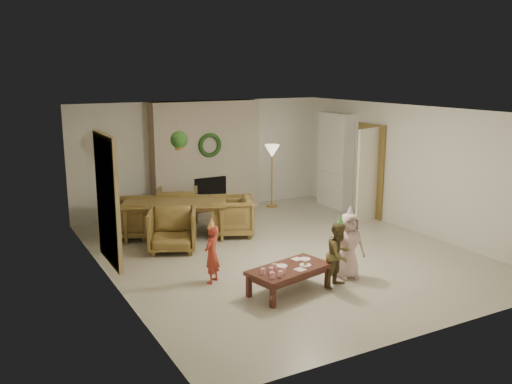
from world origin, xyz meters
TOP-DOWN VIEW (x-y plane):
  - floor at (0.00, 0.00)m, footprint 7.00×7.00m
  - ceiling at (0.00, 0.00)m, footprint 7.00×7.00m
  - wall_back at (0.00, 3.50)m, footprint 7.00×0.00m
  - wall_front at (0.00, -3.50)m, footprint 7.00×0.00m
  - wall_left at (-3.00, 0.00)m, footprint 0.00×7.00m
  - wall_right at (3.00, 0.00)m, footprint 0.00×7.00m
  - fireplace_mass at (0.00, 3.30)m, footprint 2.50×0.40m
  - fireplace_hearth at (0.00, 2.95)m, footprint 1.60×0.30m
  - fireplace_firebox at (0.00, 3.12)m, footprint 0.75×0.12m
  - fireplace_wreath at (0.00, 3.07)m, footprint 0.54×0.10m
  - floor_lamp_base at (1.54, 3.00)m, footprint 0.27×0.27m
  - floor_lamp_post at (1.54, 3.00)m, footprint 0.03×0.03m
  - floor_lamp_shade at (1.54, 3.00)m, footprint 0.35×0.35m
  - bookshelf_carcass at (2.84, 2.30)m, footprint 0.30×1.00m
  - bookshelf_shelf_a at (2.82, 2.30)m, footprint 0.30×0.92m
  - bookshelf_shelf_b at (2.82, 2.30)m, footprint 0.30×0.92m
  - bookshelf_shelf_c at (2.82, 2.30)m, footprint 0.30×0.92m
  - bookshelf_shelf_d at (2.82, 2.30)m, footprint 0.30×0.92m
  - books_row_lower at (2.80, 2.15)m, footprint 0.20×0.40m
  - books_row_mid at (2.80, 2.35)m, footprint 0.20×0.44m
  - books_row_upper at (2.80, 2.20)m, footprint 0.20×0.36m
  - door_frame at (2.96, 1.20)m, footprint 0.05×0.86m
  - door_leaf at (2.58, 0.82)m, footprint 0.77×0.32m
  - curtain_panel at (-2.96, 0.20)m, footprint 0.06×1.20m
  - dining_table at (-1.31, 1.81)m, footprint 2.25×1.80m
  - dining_chair_near at (-1.66, 1.01)m, footprint 1.09×1.10m
  - dining_chair_far at (-0.96, 2.60)m, footprint 1.09×1.10m
  - dining_chair_left at (-2.11, 2.16)m, footprint 1.10×1.09m
  - dining_chair_right at (-0.32, 1.37)m, footprint 1.10×1.09m
  - hanging_plant_cord at (-1.30, 1.50)m, footprint 0.01×0.01m
  - hanging_plant_pot at (-1.30, 1.50)m, footprint 0.16×0.16m
  - hanging_plant_foliage at (-1.30, 1.50)m, footprint 0.32×0.32m
  - coffee_table_top at (-0.83, -1.58)m, footprint 1.33×0.87m
  - coffee_table_apron at (-0.83, -1.58)m, footprint 1.22×0.76m
  - coffee_leg_fl at (-1.32, -1.95)m, footprint 0.08×0.08m
  - coffee_leg_fr at (-0.23, -1.70)m, footprint 0.08×0.08m
  - coffee_leg_bl at (-1.43, -1.46)m, footprint 0.08×0.08m
  - coffee_leg_br at (-0.34, -1.21)m, footprint 0.08×0.08m
  - cup_a at (-1.26, -1.82)m, footprint 0.08×0.08m
  - cup_b at (-1.30, -1.64)m, footprint 0.08×0.08m
  - cup_c at (-1.14, -1.84)m, footprint 0.08×0.08m
  - cup_d at (-1.18, -1.66)m, footprint 0.08×0.08m
  - cup_e at (-1.02, -1.74)m, footprint 0.08×0.08m
  - cup_f at (-1.06, -1.55)m, footprint 0.08×0.08m
  - plate_a at (-0.90, -1.48)m, footprint 0.20×0.20m
  - plate_b at (-0.58, -1.62)m, footprint 0.20×0.20m
  - plate_c at (-0.43, -1.39)m, footprint 0.20×0.20m
  - food_scoop at (-0.58, -1.62)m, footprint 0.08×0.08m
  - napkin_left at (-0.74, -1.73)m, footprint 0.17×0.17m
  - napkin_right at (-0.54, -1.34)m, footprint 0.17×0.17m
  - child_red at (-1.66, -0.70)m, footprint 0.39×0.37m
  - party_hat_red at (-1.66, -0.70)m, footprint 0.16×0.16m
  - child_plaid at (-0.07, -1.75)m, footprint 0.58×0.51m
  - party_hat_plaid at (-0.07, -1.75)m, footprint 0.12×0.12m
  - child_pink at (0.29, -1.52)m, footprint 0.56×0.42m
  - party_hat_pink at (0.29, -1.52)m, footprint 0.17×0.17m

SIDE VIEW (x-z plane):
  - floor at x=0.00m, z-range 0.00..0.00m
  - floor_lamp_base at x=1.54m, z-range 0.00..0.03m
  - fireplace_hearth at x=0.00m, z-range 0.00..0.12m
  - coffee_leg_fl at x=-1.32m, z-range 0.00..0.32m
  - coffee_leg_fr at x=-0.23m, z-range 0.00..0.32m
  - coffee_leg_bl at x=-1.43m, z-range 0.00..0.32m
  - coffee_leg_br at x=-0.34m, z-range 0.00..0.32m
  - coffee_table_apron at x=-0.83m, z-range 0.25..0.32m
  - dining_table at x=-1.31m, z-range 0.00..0.69m
  - coffee_table_top at x=-0.83m, z-range 0.32..0.38m
  - napkin_left at x=-0.74m, z-range 0.38..0.38m
  - napkin_right at x=-0.54m, z-range 0.38..0.38m
  - plate_a at x=-0.90m, z-range 0.38..0.39m
  - plate_b at x=-0.58m, z-range 0.38..0.39m
  - plate_c at x=-0.43m, z-range 0.38..0.39m
  - dining_chair_near at x=-1.66m, z-range 0.00..0.77m
  - dining_chair_far at x=-0.96m, z-range 0.00..0.77m
  - dining_chair_left at x=-2.11m, z-range 0.00..0.77m
  - dining_chair_right at x=-0.32m, z-range 0.00..0.77m
  - food_scoop at x=-0.58m, z-range 0.39..0.45m
  - cup_a at x=-1.26m, z-range 0.38..0.46m
  - cup_b at x=-1.30m, z-range 0.38..0.46m
  - cup_c at x=-1.14m, z-range 0.38..0.46m
  - cup_d at x=-1.18m, z-range 0.38..0.46m
  - cup_e at x=-1.02m, z-range 0.38..0.46m
  - cup_f at x=-1.06m, z-range 0.38..0.46m
  - child_red at x=-1.66m, z-range 0.00..0.90m
  - fireplace_firebox at x=0.00m, z-range 0.07..0.82m
  - bookshelf_shelf_a at x=2.82m, z-range 0.43..0.47m
  - child_plaid at x=-0.07m, z-range 0.00..1.00m
  - child_pink at x=0.29m, z-range 0.00..1.04m
  - books_row_lower at x=2.80m, z-range 0.47..0.71m
  - floor_lamp_post at x=1.54m, z-range 0.02..1.35m
  - bookshelf_shelf_b at x=2.82m, z-range 0.83..0.86m
  - party_hat_red at x=-1.66m, z-range 0.85..1.02m
  - books_row_mid at x=2.80m, z-range 0.87..1.11m
  - door_leaf at x=2.58m, z-range 0.00..2.00m
  - door_frame at x=2.96m, z-range 0.00..2.04m
  - party_hat_plaid at x=-0.07m, z-range 0.95..1.11m
  - party_hat_pink at x=0.29m, z-range 0.98..1.17m
  - bookshelf_carcass at x=2.84m, z-range 0.00..2.20m
  - wall_back at x=0.00m, z-range -2.25..4.75m
  - wall_front at x=0.00m, z-range -2.25..4.75m
  - wall_left at x=-3.00m, z-range -2.25..4.75m
  - wall_right at x=3.00m, z-range -2.25..4.75m
  - fireplace_mass at x=0.00m, z-range 0.00..2.50m
  - bookshelf_shelf_c at x=2.82m, z-range 1.24..1.26m
  - curtain_panel at x=-2.96m, z-range 0.25..2.25m
  - floor_lamp_shade at x=1.54m, z-range 1.17..1.47m
  - books_row_upper at x=2.80m, z-range 1.27..1.49m
  - fireplace_wreath at x=0.00m, z-range 1.28..1.82m
  - bookshelf_shelf_d at x=2.82m, z-range 1.64..1.66m
  - hanging_plant_pot at x=-1.30m, z-range 1.74..1.86m
  - hanging_plant_foliage at x=-1.30m, z-range 1.76..2.08m
  - hanging_plant_cord at x=-1.30m, z-range 1.80..2.50m
  - ceiling at x=0.00m, z-range 2.50..2.50m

